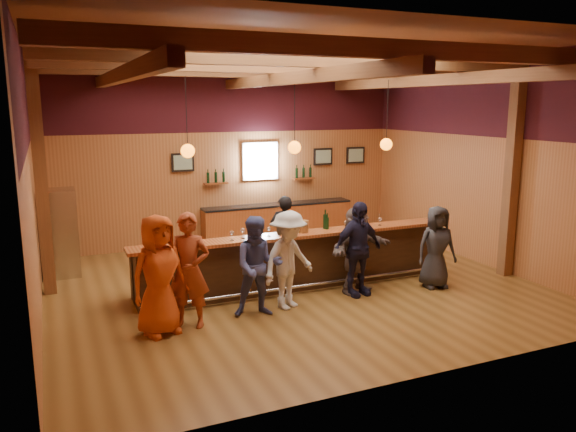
{
  "coord_description": "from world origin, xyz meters",
  "views": [
    {
      "loc": [
        -4.25,
        -9.51,
        3.5
      ],
      "look_at": [
        0.0,
        0.3,
        1.35
      ],
      "focal_mm": 35.0,
      "sensor_mm": 36.0,
      "label": 1
    }
  ],
  "objects_px": {
    "ice_bucket": "(303,226)",
    "bottle_a": "(327,223)",
    "customer_white": "(288,260)",
    "customer_denim": "(258,266)",
    "customer_dark": "(436,247)",
    "bar_counter": "(292,259)",
    "stainless_fridge": "(59,233)",
    "customer_navy": "(358,249)",
    "customer_orange": "(159,275)",
    "back_bar_cabinet": "(278,222)",
    "customer_redvest": "(189,270)",
    "customer_brown": "(357,250)",
    "bartender": "(284,234)"
  },
  "relations": [
    {
      "from": "customer_white",
      "to": "customer_dark",
      "type": "relative_size",
      "value": 1.08
    },
    {
      "from": "stainless_fridge",
      "to": "customer_denim",
      "type": "height_order",
      "value": "stainless_fridge"
    },
    {
      "from": "customer_denim",
      "to": "customer_white",
      "type": "bearing_deg",
      "value": 24.95
    },
    {
      "from": "stainless_fridge",
      "to": "customer_navy",
      "type": "xyz_separation_m",
      "value": [
        4.98,
        -3.48,
        -0.02
      ]
    },
    {
      "from": "stainless_fridge",
      "to": "customer_white",
      "type": "bearing_deg",
      "value": -45.32
    },
    {
      "from": "back_bar_cabinet",
      "to": "customer_denim",
      "type": "relative_size",
      "value": 2.36
    },
    {
      "from": "customer_brown",
      "to": "customer_dark",
      "type": "xyz_separation_m",
      "value": [
        1.54,
        -0.36,
        -0.02
      ]
    },
    {
      "from": "back_bar_cabinet",
      "to": "stainless_fridge",
      "type": "xyz_separation_m",
      "value": [
        -5.3,
        -1.12,
        0.42
      ]
    },
    {
      "from": "customer_navy",
      "to": "back_bar_cabinet",
      "type": "bearing_deg",
      "value": 78.22
    },
    {
      "from": "customer_denim",
      "to": "customer_dark",
      "type": "height_order",
      "value": "customer_denim"
    },
    {
      "from": "customer_dark",
      "to": "bar_counter",
      "type": "bearing_deg",
      "value": 164.3
    },
    {
      "from": "customer_orange",
      "to": "bartender",
      "type": "distance_m",
      "value": 3.8
    },
    {
      "from": "customer_navy",
      "to": "bar_counter",
      "type": "bearing_deg",
      "value": 122.25
    },
    {
      "from": "customer_navy",
      "to": "ice_bucket",
      "type": "distance_m",
      "value": 1.11
    },
    {
      "from": "stainless_fridge",
      "to": "customer_navy",
      "type": "height_order",
      "value": "stainless_fridge"
    },
    {
      "from": "customer_orange",
      "to": "bartender",
      "type": "relative_size",
      "value": 1.15
    },
    {
      "from": "bar_counter",
      "to": "stainless_fridge",
      "type": "xyz_separation_m",
      "value": [
        -4.12,
        2.45,
        0.38
      ]
    },
    {
      "from": "ice_bucket",
      "to": "bottle_a",
      "type": "height_order",
      "value": "bottle_a"
    },
    {
      "from": "ice_bucket",
      "to": "customer_white",
      "type": "bearing_deg",
      "value": -128.26
    },
    {
      "from": "customer_denim",
      "to": "ice_bucket",
      "type": "distance_m",
      "value": 1.63
    },
    {
      "from": "stainless_fridge",
      "to": "ice_bucket",
      "type": "height_order",
      "value": "stainless_fridge"
    },
    {
      "from": "back_bar_cabinet",
      "to": "ice_bucket",
      "type": "bearing_deg",
      "value": -105.65
    },
    {
      "from": "customer_navy",
      "to": "customer_orange",
      "type": "bearing_deg",
      "value": 177.58
    },
    {
      "from": "customer_orange",
      "to": "ice_bucket",
      "type": "distance_m",
      "value": 3.12
    },
    {
      "from": "customer_redvest",
      "to": "customer_brown",
      "type": "distance_m",
      "value": 3.29
    },
    {
      "from": "customer_redvest",
      "to": "customer_brown",
      "type": "bearing_deg",
      "value": 37.45
    },
    {
      "from": "customer_white",
      "to": "customer_navy",
      "type": "relative_size",
      "value": 0.97
    },
    {
      "from": "bar_counter",
      "to": "customer_denim",
      "type": "bearing_deg",
      "value": -132.85
    },
    {
      "from": "customer_denim",
      "to": "customer_dark",
      "type": "xyz_separation_m",
      "value": [
        3.65,
        0.03,
        -0.05
      ]
    },
    {
      "from": "customer_brown",
      "to": "ice_bucket",
      "type": "distance_m",
      "value": 1.1
    },
    {
      "from": "back_bar_cabinet",
      "to": "customer_navy",
      "type": "distance_m",
      "value": 4.63
    },
    {
      "from": "customer_white",
      "to": "customer_denim",
      "type": "bearing_deg",
      "value": 167.38
    },
    {
      "from": "customer_brown",
      "to": "customer_dark",
      "type": "relative_size",
      "value": 1.03
    },
    {
      "from": "back_bar_cabinet",
      "to": "bottle_a",
      "type": "height_order",
      "value": "bottle_a"
    },
    {
      "from": "customer_brown",
      "to": "bartender",
      "type": "xyz_separation_m",
      "value": [
        -0.72,
        1.77,
        -0.01
      ]
    },
    {
      "from": "customer_denim",
      "to": "bartender",
      "type": "distance_m",
      "value": 2.57
    },
    {
      "from": "bottle_a",
      "to": "stainless_fridge",
      "type": "bearing_deg",
      "value": 150.53
    },
    {
      "from": "back_bar_cabinet",
      "to": "bottle_a",
      "type": "xyz_separation_m",
      "value": [
        -0.54,
        -3.81,
        0.76
      ]
    },
    {
      "from": "stainless_fridge",
      "to": "customer_dark",
      "type": "height_order",
      "value": "stainless_fridge"
    },
    {
      "from": "customer_white",
      "to": "bartender",
      "type": "relative_size",
      "value": 1.06
    },
    {
      "from": "customer_navy",
      "to": "customer_brown",
      "type": "relative_size",
      "value": 1.07
    },
    {
      "from": "customer_denim",
      "to": "customer_navy",
      "type": "distance_m",
      "value": 2.04
    },
    {
      "from": "bar_counter",
      "to": "bottle_a",
      "type": "distance_m",
      "value": 0.99
    },
    {
      "from": "back_bar_cabinet",
      "to": "customer_brown",
      "type": "xyz_separation_m",
      "value": [
        -0.24,
        -4.43,
        0.34
      ]
    },
    {
      "from": "ice_bucket",
      "to": "bottle_a",
      "type": "bearing_deg",
      "value": 5.89
    },
    {
      "from": "customer_redvest",
      "to": "bartender",
      "type": "height_order",
      "value": "customer_redvest"
    },
    {
      "from": "ice_bucket",
      "to": "bar_counter",
      "type": "bearing_deg",
      "value": 108.97
    },
    {
      "from": "customer_dark",
      "to": "bottle_a",
      "type": "height_order",
      "value": "customer_dark"
    },
    {
      "from": "stainless_fridge",
      "to": "customer_denim",
      "type": "xyz_separation_m",
      "value": [
        2.95,
        -3.7,
        -0.05
      ]
    },
    {
      "from": "customer_redvest",
      "to": "bottle_a",
      "type": "bearing_deg",
      "value": 49.54
    }
  ]
}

